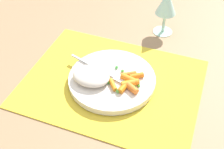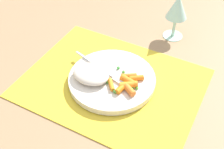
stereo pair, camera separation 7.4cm
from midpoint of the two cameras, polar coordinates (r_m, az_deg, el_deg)
name	(u,v)px [view 2 (the right image)]	position (r m, az deg, el deg)	size (l,w,h in m)	color
ground_plane	(112,83)	(0.81, 2.59, -1.84)	(2.40, 2.40, 0.00)	#997551
placemat	(112,83)	(0.81, 2.60, -1.70)	(0.48, 0.37, 0.01)	gold
plate	(112,79)	(0.80, 2.62, -1.10)	(0.24, 0.24, 0.02)	silver
rice_mound	(91,74)	(0.78, -1.46, -0.04)	(0.10, 0.08, 0.03)	beige
carrot_portion	(127,83)	(0.77, 5.73, -1.86)	(0.09, 0.09, 0.02)	orange
pea_scatter	(123,82)	(0.78, 4.85, -1.66)	(0.09, 0.09, 0.01)	green
fork	(105,72)	(0.81, 1.23, 0.46)	(0.19, 0.07, 0.01)	silver
wine_glass	(177,8)	(0.95, 14.88, 12.30)	(0.07, 0.07, 0.15)	#B2E0CC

